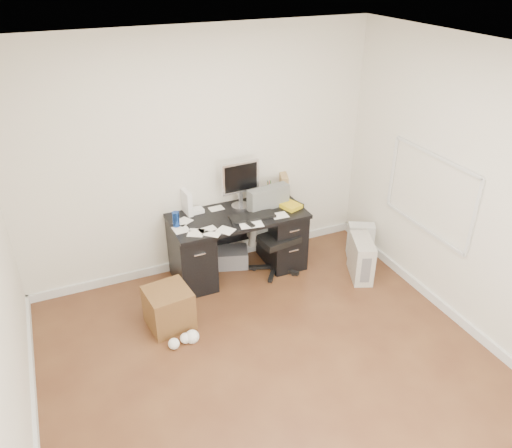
{
  "coord_description": "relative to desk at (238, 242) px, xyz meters",
  "views": [
    {
      "loc": [
        -1.46,
        -2.87,
        3.33
      ],
      "look_at": [
        0.32,
        1.2,
        0.85
      ],
      "focal_mm": 35.0,
      "sensor_mm": 36.0,
      "label": 1
    }
  ],
  "objects": [
    {
      "name": "yellow_book",
      "position": [
        0.61,
        -0.06,
        0.37
      ],
      "size": [
        0.27,
        0.3,
        0.04
      ],
      "primitive_type": "cube",
      "rotation": [
        0.0,
        0.0,
        0.33
      ],
      "color": "gold",
      "rests_on": "desk"
    },
    {
      "name": "ground",
      "position": [
        -0.3,
        -1.65,
        -0.4
      ],
      "size": [
        4.0,
        4.0,
        0.0
      ],
      "primitive_type": "plane",
      "color": "#472517",
      "rests_on": "ground"
    },
    {
      "name": "white_binder",
      "position": [
        -0.5,
        0.26,
        0.48
      ],
      "size": [
        0.13,
        0.24,
        0.27
      ],
      "primitive_type": "cube",
      "rotation": [
        0.0,
        0.0,
        0.08
      ],
      "color": "white",
      "rests_on": "desk"
    },
    {
      "name": "desk",
      "position": [
        0.0,
        0.0,
        0.0
      ],
      "size": [
        1.5,
        0.7,
        0.75
      ],
      "color": "black",
      "rests_on": "ground"
    },
    {
      "name": "lcd_monitor",
      "position": [
        0.1,
        0.16,
        0.63
      ],
      "size": [
        0.45,
        0.28,
        0.55
      ],
      "primitive_type": null,
      "rotation": [
        0.0,
        0.0,
        0.06
      ],
      "color": "silver",
      "rests_on": "desk"
    },
    {
      "name": "travel_mug",
      "position": [
        -0.69,
        0.01,
        0.43
      ],
      "size": [
        0.08,
        0.08,
        0.17
      ],
      "primitive_type": "cylinder",
      "rotation": [
        0.0,
        0.0,
        0.07
      ],
      "color": "navy",
      "rests_on": "desk"
    },
    {
      "name": "magazine_file",
      "position": [
        0.69,
        0.26,
        0.48
      ],
      "size": [
        0.17,
        0.24,
        0.25
      ],
      "primitive_type": "cube",
      "rotation": [
        0.0,
        0.0,
        -0.31
      ],
      "color": "#9A7C4A",
      "rests_on": "desk"
    },
    {
      "name": "wicker_basket",
      "position": [
        -0.99,
        -0.6,
        -0.19
      ],
      "size": [
        0.46,
        0.46,
        0.42
      ],
      "primitive_type": "cube",
      "rotation": [
        0.0,
        0.0,
        0.12
      ],
      "color": "#4A2B16",
      "rests_on": "ground"
    },
    {
      "name": "paper_remote",
      "position": [
        0.05,
        -0.26,
        0.36
      ],
      "size": [
        0.28,
        0.24,
        0.02
      ],
      "primitive_type": null,
      "rotation": [
        0.0,
        0.0,
        -0.16
      ],
      "color": "white",
      "rests_on": "desk"
    },
    {
      "name": "shopping_bag",
      "position": [
        1.49,
        -0.27,
        -0.19
      ],
      "size": [
        0.38,
        0.34,
        0.42
      ],
      "primitive_type": "cube",
      "rotation": [
        0.0,
        0.0,
        -0.48
      ],
      "color": "silver",
      "rests_on": "ground"
    },
    {
      "name": "office_chair",
      "position": [
        0.4,
        -0.14,
        0.1
      ],
      "size": [
        0.64,
        0.64,
        1.0
      ],
      "primitive_type": null,
      "rotation": [
        0.0,
        0.0,
        0.14
      ],
      "color": "#535553",
      "rests_on": "ground"
    },
    {
      "name": "keyboard",
      "position": [
        0.12,
        -0.14,
        0.36
      ],
      "size": [
        0.51,
        0.21,
        0.03
      ],
      "primitive_type": "cube",
      "rotation": [
        0.0,
        0.0,
        -0.08
      ],
      "color": "black",
      "rests_on": "desk"
    },
    {
      "name": "room_shell",
      "position": [
        -0.27,
        -1.62,
        1.26
      ],
      "size": [
        4.02,
        4.02,
        2.71
      ],
      "color": "silver",
      "rests_on": "ground"
    },
    {
      "name": "computer_mouse",
      "position": [
        0.34,
        -0.01,
        0.38
      ],
      "size": [
        0.07,
        0.07,
        0.05
      ],
      "primitive_type": "sphere",
      "rotation": [
        0.0,
        0.0,
        -0.34
      ],
      "color": "silver",
      "rests_on": "desk"
    },
    {
      "name": "desk_printer",
      "position": [
        -0.01,
        0.15,
        -0.3
      ],
      "size": [
        0.42,
        0.38,
        0.21
      ],
      "primitive_type": "cube",
      "rotation": [
        0.0,
        0.0,
        -0.31
      ],
      "color": "slate",
      "rests_on": "ground"
    },
    {
      "name": "pen_cup",
      "position": [
        0.47,
        0.19,
        0.47
      ],
      "size": [
        0.13,
        0.13,
        0.25
      ],
      "primitive_type": null,
      "rotation": [
        0.0,
        0.0,
        0.26
      ],
      "color": "#542F18",
      "rests_on": "desk"
    },
    {
      "name": "loose_papers",
      "position": [
        -0.2,
        -0.05,
        0.35
      ],
      "size": [
        1.1,
        0.6,
        0.0
      ],
      "primitive_type": null,
      "color": "white",
      "rests_on": "desk"
    },
    {
      "name": "pc_tower",
      "position": [
        1.24,
        -0.65,
        -0.16
      ],
      "size": [
        0.37,
        0.52,
        0.47
      ],
      "primitive_type": "cube",
      "rotation": [
        0.0,
        0.0,
        -0.39
      ],
      "color": "#A6A096",
      "rests_on": "ground"
    }
  ]
}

